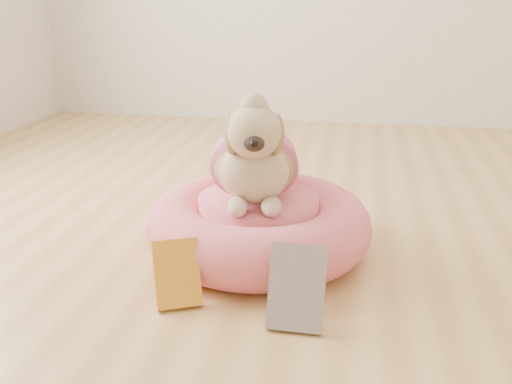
% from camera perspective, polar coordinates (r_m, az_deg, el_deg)
% --- Properties ---
extents(floor, '(4.50, 4.50, 0.00)m').
position_cam_1_polar(floor, '(1.78, 4.21, -8.34)').
color(floor, tan).
rests_on(floor, ground).
extents(pet_bed, '(0.75, 0.75, 0.19)m').
position_cam_1_polar(pet_bed, '(1.90, 0.27, -3.32)').
color(pet_bed, '#E35869').
rests_on(pet_bed, floor).
extents(dog, '(0.43, 0.56, 0.37)m').
position_cam_1_polar(dog, '(1.82, -0.18, 5.07)').
color(dog, brown).
rests_on(dog, pet_bed).
extents(book_yellow, '(0.16, 0.15, 0.18)m').
position_cam_1_polar(book_yellow, '(1.61, -7.91, -8.08)').
color(book_yellow, yellow).
rests_on(book_yellow, floor).
extents(book_white, '(0.15, 0.12, 0.21)m').
position_cam_1_polar(book_white, '(1.49, 4.10, -9.49)').
color(book_white, white).
rests_on(book_white, floor).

